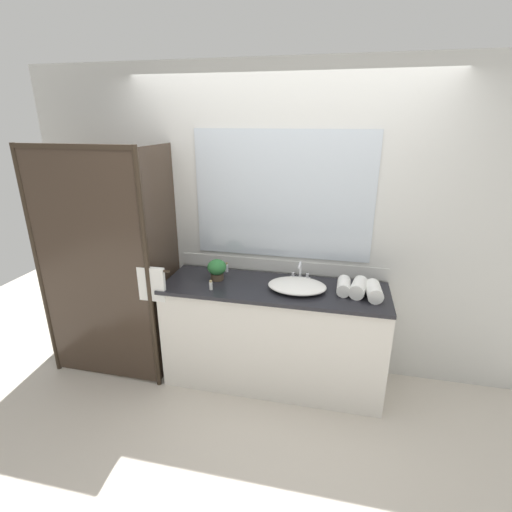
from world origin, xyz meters
name	(u,v)px	position (x,y,z in m)	size (l,w,h in m)	color
ground_plane	(273,380)	(0.00, 0.00, 0.00)	(8.00, 8.00, 0.00)	beige
wall_back_with_mirror	(282,226)	(0.00, 0.34, 1.31)	(4.40, 0.06, 2.60)	silver
vanity_cabinet	(274,335)	(0.00, 0.01, 0.45)	(1.80, 0.58, 0.90)	silver
shower_enclosure	(116,268)	(-1.28, -0.19, 1.03)	(1.20, 0.59, 2.00)	#2D2319
sink_basin	(297,286)	(0.18, -0.02, 0.93)	(0.46, 0.34, 0.07)	white
faucet	(300,274)	(0.18, 0.18, 0.95)	(0.17, 0.14, 0.16)	silver
potted_plant	(217,269)	(-0.49, 0.04, 1.00)	(0.16, 0.16, 0.17)	#473828
amenity_bottle_conditioner	(227,268)	(-0.46, 0.22, 0.94)	(0.03, 0.03, 0.08)	silver
amenity_bottle_lotion	(211,285)	(-0.48, -0.16, 0.94)	(0.03, 0.03, 0.08)	white
rolled_towel_near_edge	(374,291)	(0.76, -0.04, 0.96)	(0.11, 0.11, 0.22)	white
rolled_towel_middle	(359,288)	(0.65, 0.00, 0.96)	(0.12, 0.12, 0.22)	white
rolled_towel_far_edge	(344,286)	(0.54, 0.02, 0.95)	(0.10, 0.10, 0.21)	white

